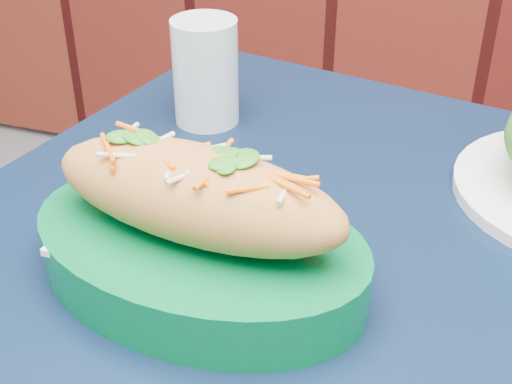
% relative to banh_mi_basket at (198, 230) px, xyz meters
% --- Properties ---
extents(banh_mi_basket, '(0.29, 0.21, 0.13)m').
position_rel_banh_mi_basket_xyz_m(banh_mi_basket, '(0.00, 0.00, 0.00)').
color(banh_mi_basket, '#00612D').
rests_on(banh_mi_basket, cafe_table).
extents(water_glass, '(0.07, 0.07, 0.12)m').
position_rel_banh_mi_basket_xyz_m(water_glass, '(-0.10, 0.27, 0.01)').
color(water_glass, silver).
rests_on(water_glass, cafe_table).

